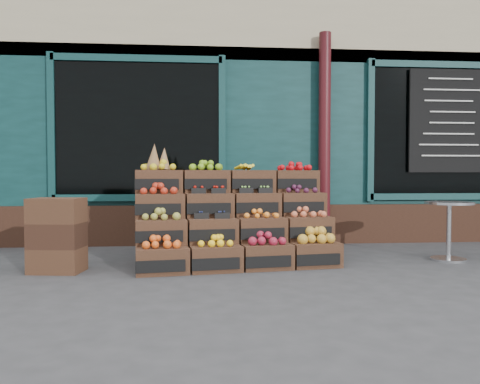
{
  "coord_description": "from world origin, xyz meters",
  "views": [
    {
      "loc": [
        -0.67,
        -4.92,
        1.05
      ],
      "look_at": [
        -0.2,
        0.7,
        0.85
      ],
      "focal_mm": 35.0,
      "sensor_mm": 36.0,
      "label": 1
    }
  ],
  "objects": [
    {
      "name": "crate_display",
      "position": [
        -0.3,
        0.7,
        0.44
      ],
      "size": [
        2.42,
        1.42,
        1.44
      ],
      "rotation": [
        0.0,
        0.0,
        0.14
      ],
      "color": "#43281A",
      "rests_on": "ground"
    },
    {
      "name": "ground",
      "position": [
        0.0,
        0.0,
        0.0
      ],
      "size": [
        60.0,
        60.0,
        0.0
      ],
      "primitive_type": "plane",
      "color": "#363638",
      "rests_on": "ground"
    },
    {
      "name": "bistro_table",
      "position": [
        2.38,
        0.58,
        0.45
      ],
      "size": [
        0.58,
        0.58,
        0.73
      ],
      "rotation": [
        0.0,
        0.0,
        -0.06
      ],
      "color": "silver",
      "rests_on": "ground"
    },
    {
      "name": "spare_crates",
      "position": [
        -2.23,
        0.26,
        0.4
      ],
      "size": [
        0.58,
        0.44,
        0.81
      ],
      "rotation": [
        0.0,
        0.0,
        -0.14
      ],
      "color": "#43281A",
      "rests_on": "ground"
    },
    {
      "name": "shopkeeper",
      "position": [
        -1.48,
        3.0,
        0.93
      ],
      "size": [
        0.8,
        0.67,
        1.86
      ],
      "primitive_type": "imported",
      "rotation": [
        0.0,
        0.0,
        3.53
      ],
      "color": "#154B20",
      "rests_on": "ground"
    },
    {
      "name": "shop_facade",
      "position": [
        0.0,
        5.11,
        2.4
      ],
      "size": [
        12.0,
        6.24,
        4.8
      ],
      "color": "#103636",
      "rests_on": "ground"
    }
  ]
}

